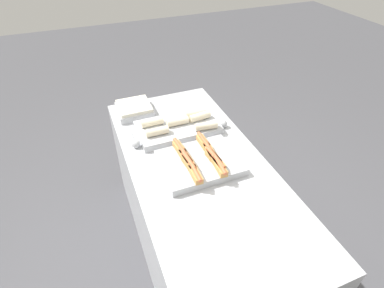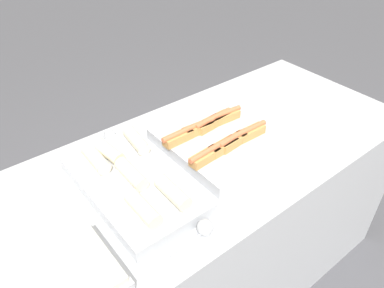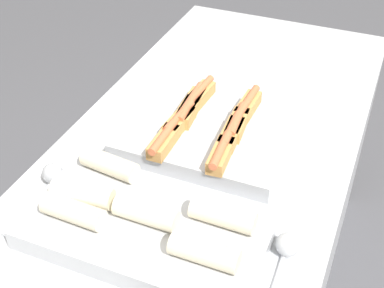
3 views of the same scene
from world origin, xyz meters
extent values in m
plane|color=#4C4C51|center=(0.00, 0.00, 0.00)|extent=(12.00, 12.00, 0.00)
cube|color=#B7BABF|center=(0.00, 0.00, 0.44)|extent=(1.79, 0.81, 0.87)
cube|color=#B7BABF|center=(0.01, 0.00, 0.90)|extent=(0.36, 0.46, 0.05)
cube|color=tan|center=(-0.11, -0.08, 0.94)|extent=(0.13, 0.05, 0.04)
cylinder|color=#D66B42|center=(-0.11, -0.08, 0.96)|extent=(0.15, 0.03, 0.02)
cube|color=tan|center=(0.09, 0.08, 0.94)|extent=(0.13, 0.05, 0.04)
cylinder|color=#D66B42|center=(0.09, 0.08, 0.96)|extent=(0.15, 0.03, 0.02)
cube|color=tan|center=(0.04, 0.07, 0.94)|extent=(0.13, 0.06, 0.04)
cylinder|color=#D66B42|center=(0.04, 0.07, 0.96)|extent=(0.15, 0.04, 0.02)
cube|color=tan|center=(-0.12, 0.08, 0.94)|extent=(0.13, 0.05, 0.04)
cylinder|color=#D66B42|center=(-0.12, 0.08, 0.96)|extent=(0.15, 0.02, 0.02)
cube|color=tan|center=(0.03, -0.08, 0.94)|extent=(0.13, 0.06, 0.04)
cylinder|color=#D66B42|center=(0.03, -0.08, 0.96)|extent=(0.15, 0.04, 0.02)
cube|color=tan|center=(-0.02, 0.08, 0.94)|extent=(0.13, 0.05, 0.04)
cylinder|color=#D66B42|center=(-0.02, 0.08, 0.96)|extent=(0.15, 0.03, 0.02)
cube|color=tan|center=(-0.02, -0.08, 0.94)|extent=(0.13, 0.05, 0.04)
cylinder|color=#D66B42|center=(-0.02, -0.08, 0.96)|extent=(0.15, 0.03, 0.02)
cube|color=tan|center=(0.13, -0.08, 0.94)|extent=(0.13, 0.05, 0.04)
cylinder|color=#D66B42|center=(0.13, -0.08, 0.96)|extent=(0.15, 0.03, 0.02)
cube|color=tan|center=(0.13, 0.07, 0.94)|extent=(0.13, 0.05, 0.04)
cylinder|color=#D66B42|center=(0.13, 0.07, 0.96)|extent=(0.15, 0.03, 0.02)
cube|color=#B7BABF|center=(-0.38, 0.00, 0.90)|extent=(0.31, 0.55, 0.05)
cylinder|color=beige|center=(-0.26, 0.16, 0.95)|extent=(0.07, 0.16, 0.05)
cylinder|color=beige|center=(-0.32, -0.16, 0.95)|extent=(0.05, 0.15, 0.05)
cylinder|color=beige|center=(-0.44, 0.15, 0.95)|extent=(0.06, 0.15, 0.05)
cylinder|color=beige|center=(-0.38, 0.17, 0.95)|extent=(0.07, 0.15, 0.05)
cylinder|color=beige|center=(-0.44, -0.16, 0.95)|extent=(0.05, 0.15, 0.05)
cylinder|color=beige|center=(-0.38, 0.00, 0.95)|extent=(0.05, 0.15, 0.05)
cube|color=#B7BABF|center=(-0.72, -0.23, 0.90)|extent=(0.26, 0.25, 0.05)
cube|color=silver|center=(-0.72, -0.23, 0.93)|extent=(0.23, 0.23, 0.02)
cylinder|color=#B2B5BA|center=(-0.41, -0.31, 0.88)|extent=(0.20, 0.02, 0.01)
sphere|color=#B2B5BA|center=(-0.31, -0.31, 0.90)|extent=(0.05, 0.05, 0.05)
cylinder|color=#B2B5BA|center=(-0.41, 0.31, 0.88)|extent=(0.21, 0.01, 0.01)
sphere|color=#B2B5BA|center=(-0.30, 0.31, 0.90)|extent=(0.05, 0.05, 0.05)
camera|label=1|loc=(1.23, -0.53, 2.10)|focal=28.00mm
camera|label=2|loc=(-0.82, -0.90, 1.82)|focal=35.00mm
camera|label=3|loc=(-1.14, -0.42, 1.80)|focal=50.00mm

